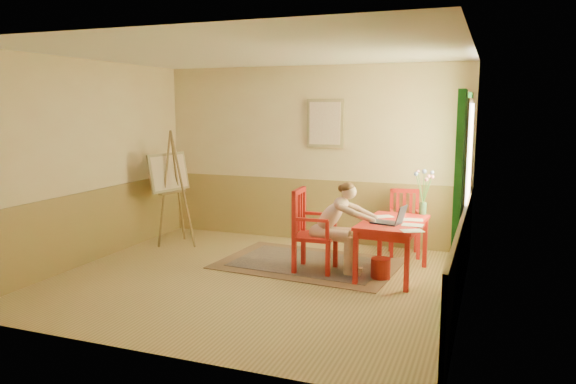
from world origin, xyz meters
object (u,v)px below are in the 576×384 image
at_px(laptop, 391,220).
at_px(easel, 170,177).
at_px(table, 393,228).
at_px(chair_back, 404,223).
at_px(chair_left, 311,230).
at_px(figure, 336,223).

xyz_separation_m(laptop, easel, (-3.58, 0.66, 0.30)).
height_order(table, easel, easel).
bearing_deg(chair_back, chair_left, -128.97).
bearing_deg(chair_left, easel, 165.88).
bearing_deg(chair_back, table, -89.11).
xyz_separation_m(table, laptop, (0.00, -0.19, 0.14)).
relative_size(figure, laptop, 2.70).
relative_size(chair_back, easel, 0.53).
height_order(chair_left, chair_back, chair_left).
height_order(figure, laptop, figure).
distance_m(table, easel, 3.64).
bearing_deg(easel, chair_back, 9.93).
relative_size(chair_left, figure, 0.91).
distance_m(chair_left, laptop, 1.07).
height_order(table, chair_left, chair_left).
bearing_deg(figure, table, 11.31).
bearing_deg(laptop, table, 91.18).
height_order(table, chair_back, chair_back).
height_order(chair_left, easel, easel).
xyz_separation_m(chair_back, easel, (-3.56, -0.62, 0.59)).
bearing_deg(figure, chair_left, -174.96).
xyz_separation_m(chair_left, easel, (-2.54, 0.64, 0.52)).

